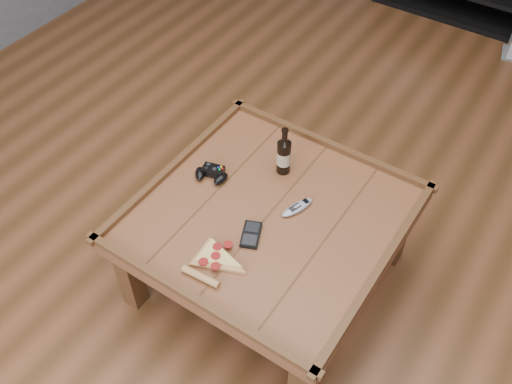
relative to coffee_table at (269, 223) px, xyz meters
The scene contains 7 objects.
ground 0.39m from the coffee_table, ahead, with size 6.00×6.00×0.00m, color #4D2E16.
coffee_table is the anchor object (origin of this frame).
beer_bottle 0.29m from the coffee_table, 109.11° to the left, with size 0.06×0.06×0.23m.
game_controller 0.33m from the coffee_table, behind, with size 0.16×0.13×0.04m.
pizza_slice 0.32m from the coffee_table, 98.25° to the right, with size 0.19×0.29×0.03m.
smartphone 0.15m from the coffee_table, 89.06° to the right, with size 0.11×0.14×0.02m.
remote_control 0.14m from the coffee_table, 45.97° to the left, with size 0.09×0.16×0.02m.
Camera 1 is at (0.78, -1.26, 2.19)m, focal length 40.00 mm.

